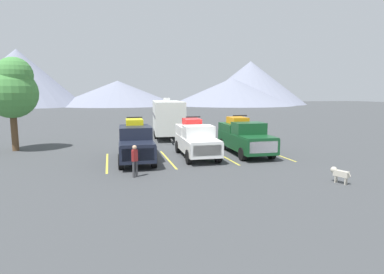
# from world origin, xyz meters

# --- Properties ---
(ground_plane) EXTENTS (240.00, 240.00, 0.00)m
(ground_plane) POSITION_xyz_m (0.00, 0.00, 0.00)
(ground_plane) COLOR #3F4244
(pickup_truck_a) EXTENTS (2.25, 5.80, 2.61)m
(pickup_truck_a) POSITION_xyz_m (-3.78, -0.48, 1.19)
(pickup_truck_a) COLOR black
(pickup_truck_a) RESTS_ON ground
(pickup_truck_b) EXTENTS (2.23, 5.33, 2.57)m
(pickup_truck_b) POSITION_xyz_m (0.08, -0.39, 1.16)
(pickup_truck_b) COLOR white
(pickup_truck_b) RESTS_ON ground
(pickup_truck_c) EXTENTS (2.38, 5.76, 2.58)m
(pickup_truck_c) POSITION_xyz_m (3.56, -0.20, 1.18)
(pickup_truck_c) COLOR #144723
(pickup_truck_c) RESTS_ON ground
(lot_stripe_a) EXTENTS (0.12, 5.50, 0.01)m
(lot_stripe_a) POSITION_xyz_m (-5.51, -0.74, 0.00)
(lot_stripe_a) COLOR gold
(lot_stripe_a) RESTS_ON ground
(lot_stripe_b) EXTENTS (0.12, 5.50, 0.01)m
(lot_stripe_b) POSITION_xyz_m (-1.84, -0.74, 0.00)
(lot_stripe_b) COLOR gold
(lot_stripe_b) RESTS_ON ground
(lot_stripe_c) EXTENTS (0.12, 5.50, 0.01)m
(lot_stripe_c) POSITION_xyz_m (1.84, -0.74, 0.00)
(lot_stripe_c) COLOR gold
(lot_stripe_c) RESTS_ON ground
(lot_stripe_d) EXTENTS (0.12, 5.50, 0.01)m
(lot_stripe_d) POSITION_xyz_m (5.51, -0.74, 0.00)
(lot_stripe_d) COLOR gold
(lot_stripe_d) RESTS_ON ground
(camper_trailer_a) EXTENTS (3.31, 8.84, 3.65)m
(camper_trailer_a) POSITION_xyz_m (-0.03, 9.13, 1.93)
(camper_trailer_a) COLOR silver
(camper_trailer_a) RESTS_ON ground
(person_a) EXTENTS (0.32, 0.27, 1.60)m
(person_a) POSITION_xyz_m (-4.14, -4.49, 0.92)
(person_a) COLOR #3F3F42
(person_a) RESTS_ON ground
(dog) EXTENTS (0.51, 0.92, 0.72)m
(dog) POSITION_xyz_m (4.81, -7.88, 0.48)
(dog) COLOR beige
(dog) RESTS_ON ground
(tree_a) EXTENTS (3.54, 3.54, 6.58)m
(tree_a) POSITION_xyz_m (-11.80, 4.90, 4.39)
(tree_a) COLOR brown
(tree_a) RESTS_ON ground
(mountain_ridge) EXTENTS (128.91, 49.98, 17.68)m
(mountain_ridge) POSITION_xyz_m (2.55, 87.73, 7.07)
(mountain_ridge) COLOR gray
(mountain_ridge) RESTS_ON ground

